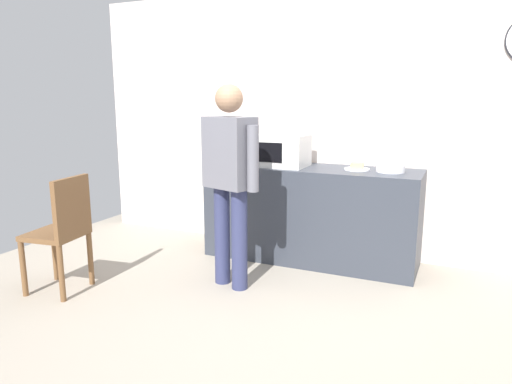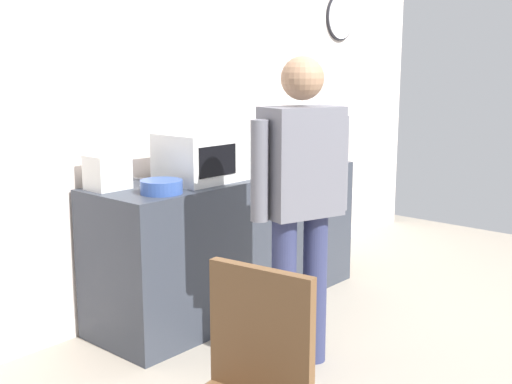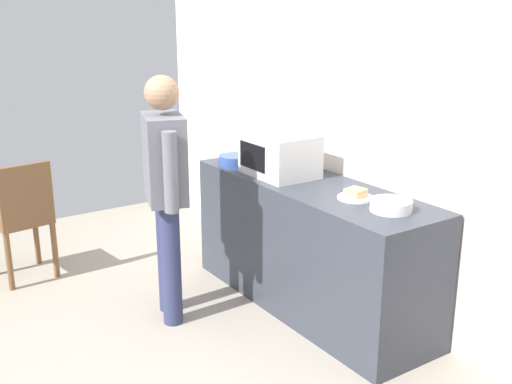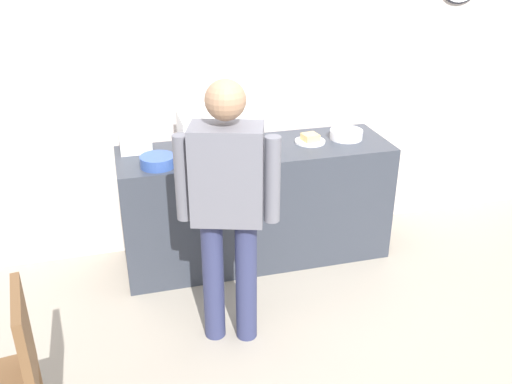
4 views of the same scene
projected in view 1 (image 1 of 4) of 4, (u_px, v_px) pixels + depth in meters
The scene contains 12 objects.
ground_plane at pixel (275, 313), 3.39m from camera, with size 6.00×6.00×0.00m, color #9E9384.
back_wall at pixel (338, 122), 4.56m from camera, with size 5.40×0.13×2.60m.
kitchen_counter at pixel (311, 214), 4.44m from camera, with size 1.99×0.62×0.90m, color #333842.
microwave at pixel (280, 151), 4.39m from camera, with size 0.50×0.39×0.30m.
sandwich_plate at pixel (357, 168), 4.19m from camera, with size 0.23×0.23×0.07m.
salad_bowl at pixel (235, 161), 4.49m from camera, with size 0.23×0.23×0.08m, color #33519E.
cereal_bowl at pixel (391, 168), 4.07m from camera, with size 0.25×0.25×0.07m, color white.
toaster at pixel (239, 151), 4.82m from camera, with size 0.22×0.18×0.20m, color silver.
fork_utensil at pixel (273, 160), 4.81m from camera, with size 0.17×0.02×0.01m, color silver.
spoon_utensil at pixel (248, 163), 4.64m from camera, with size 0.17×0.02×0.01m, color silver.
person_standing at pixel (230, 172), 3.71m from camera, with size 0.57×0.35×1.65m.
wooden_chair at pixel (63, 229), 3.68m from camera, with size 0.45×0.45×0.94m.
Camera 1 is at (1.16, -2.92, 1.54)m, focal length 32.62 mm.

